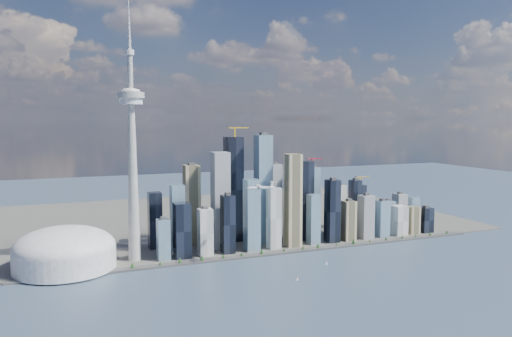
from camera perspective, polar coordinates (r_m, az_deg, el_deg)
name	(u,v)px	position (r m, az deg, el deg)	size (l,w,h in m)	color
ground	(329,289)	(934.83, 8.40, -13.47)	(4000.00, 4000.00, 0.00)	#324557
seawall	(273,253)	(1146.88, 1.99, -9.67)	(1100.00, 22.00, 4.00)	#383838
land	(214,217)	(1558.02, -4.77, -5.59)	(1400.00, 900.00, 3.00)	#4C4C47
shoreline_trees	(273,250)	(1145.10, 2.00, -9.35)	(960.53, 7.20, 8.80)	#3F2D1E
skyscraper_cluster	(281,207)	(1228.85, 2.91, -4.47)	(736.00, 142.00, 285.16)	black
needle_tower	(132,152)	(1082.99, -13.97, 1.82)	(56.00, 56.00, 550.50)	gray
dome_stadium	(65,251)	(1093.37, -21.01, -8.80)	(200.00, 200.00, 86.00)	#BBBBBB
airplane	(261,187)	(1031.47, 0.60, -2.17)	(62.38, 55.36, 15.22)	white
sailboat_west	(297,279)	(973.99, 4.76, -12.45)	(6.56, 3.91, 9.33)	white
sailboat_east	(326,263)	(1079.56, 8.06, -10.66)	(6.61, 2.04, 9.17)	white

